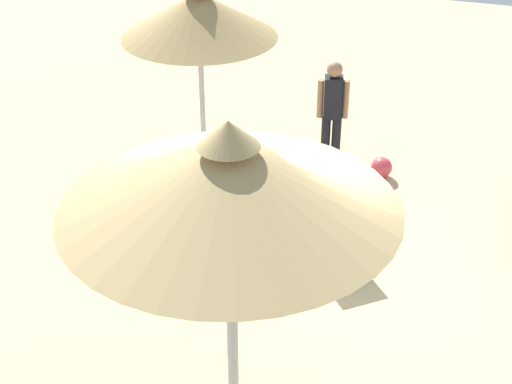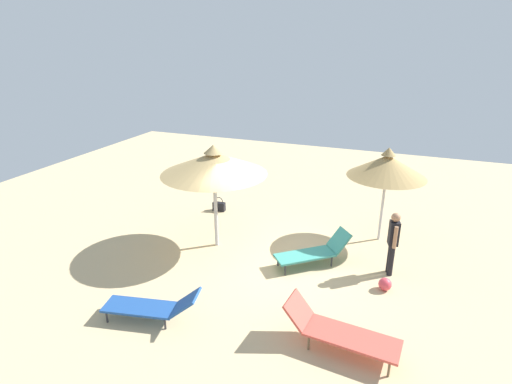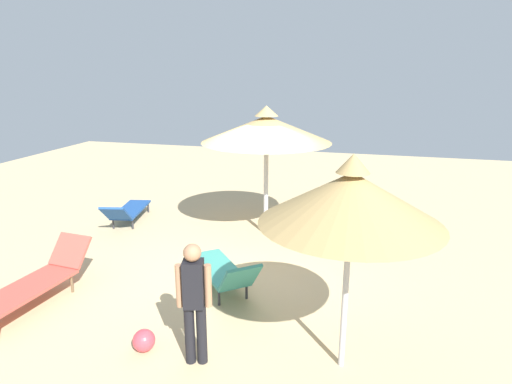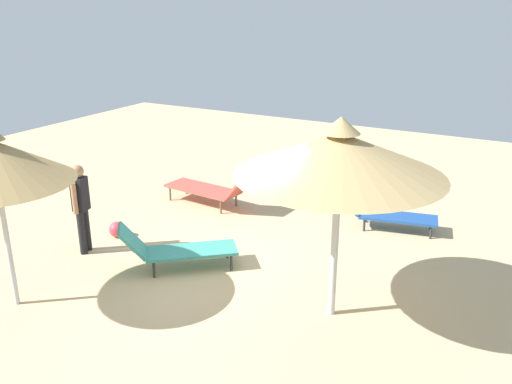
% 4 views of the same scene
% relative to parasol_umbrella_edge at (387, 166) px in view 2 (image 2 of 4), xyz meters
% --- Properties ---
extents(ground, '(24.00, 24.00, 0.10)m').
position_rel_parasol_umbrella_edge_xyz_m(ground, '(2.05, -2.70, -2.26)').
color(ground, tan).
extents(parasol_umbrella_edge, '(2.13, 2.13, 2.73)m').
position_rel_parasol_umbrella_edge_xyz_m(parasol_umbrella_edge, '(0.00, 0.00, 0.00)').
color(parasol_umbrella_edge, '#B2B2B7').
rests_on(parasol_umbrella_edge, ground).
extents(parasol_umbrella_far_right, '(2.81, 2.81, 2.89)m').
position_rel_parasol_umbrella_edge_xyz_m(parasol_umbrella_far_right, '(2.00, -4.21, 0.18)').
color(parasol_umbrella_far_right, '#B2B2B7').
rests_on(parasol_umbrella_far_right, ground).
extents(lounge_chair_center, '(1.67, 1.84, 0.83)m').
position_rel_parasol_umbrella_edge_xyz_m(lounge_chair_center, '(2.04, -1.41, -1.84)').
color(lounge_chair_center, teal).
rests_on(lounge_chair_center, ground).
extents(lounge_chair_far_left, '(0.85, 2.17, 0.83)m').
position_rel_parasol_umbrella_edge_xyz_m(lounge_chair_far_left, '(4.83, -0.30, -1.82)').
color(lounge_chair_far_left, '#CC4C3F').
rests_on(lounge_chair_far_left, ground).
extents(lounge_chair_near_left, '(0.95, 2.08, 0.73)m').
position_rel_parasol_umbrella_edge_xyz_m(lounge_chair_near_left, '(5.38, -3.96, -1.88)').
color(lounge_chair_near_left, '#1E478C').
rests_on(lounge_chair_near_left, ground).
extents(person_standing_near_right, '(0.43, 0.28, 1.62)m').
position_rel_parasol_umbrella_edge_xyz_m(person_standing_near_right, '(1.80, 0.41, -1.30)').
color(person_standing_near_right, black).
rests_on(person_standing_near_right, ground).
extents(handbag, '(0.20, 0.43, 0.49)m').
position_rel_parasol_umbrella_edge_xyz_m(handbag, '(-0.19, -5.22, -2.05)').
color(handbag, black).
rests_on(handbag, ground).
extents(beach_ball, '(0.30, 0.30, 0.30)m').
position_rel_parasol_umbrella_edge_xyz_m(beach_ball, '(2.56, 0.37, -2.06)').
color(beach_ball, '#D83F4C').
rests_on(beach_ball, ground).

